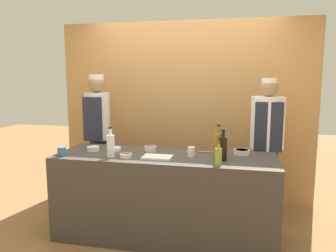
{
  "coord_description": "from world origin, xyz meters",
  "views": [
    {
      "loc": [
        0.73,
        -3.18,
        1.67
      ],
      "look_at": [
        0.0,
        0.15,
        1.16
      ],
      "focal_mm": 35.0,
      "sensor_mm": 36.0,
      "label": 1
    }
  ],
  "objects_px": {
    "bottle_soy": "(223,148)",
    "cup_blue": "(62,152)",
    "bottle_amber": "(218,145)",
    "wooden_spoon": "(213,152)",
    "sauce_bowl_red": "(93,148)",
    "bottle_oil": "(218,156)",
    "bottle_clear": "(111,145)",
    "chef_right": "(266,145)",
    "cutting_board": "(157,157)",
    "sauce_bowl_green": "(242,152)",
    "chef_left": "(98,134)",
    "sauce_bowl_brown": "(126,155)",
    "sauce_bowl_yellow": "(114,149)",
    "cup_cream": "(191,152)",
    "sauce_bowl_purple": "(150,148)"
  },
  "relations": [
    {
      "from": "bottle_soy",
      "to": "cup_blue",
      "type": "xyz_separation_m",
      "value": [
        -1.6,
        -0.17,
        -0.08
      ]
    },
    {
      "from": "bottle_amber",
      "to": "wooden_spoon",
      "type": "bearing_deg",
      "value": 109.76
    },
    {
      "from": "sauce_bowl_red",
      "to": "bottle_oil",
      "type": "xyz_separation_m",
      "value": [
        1.36,
        -0.32,
        0.06
      ]
    },
    {
      "from": "bottle_clear",
      "to": "chef_right",
      "type": "height_order",
      "value": "chef_right"
    },
    {
      "from": "cutting_board",
      "to": "chef_right",
      "type": "distance_m",
      "value": 1.38
    },
    {
      "from": "bottle_amber",
      "to": "cup_blue",
      "type": "xyz_separation_m",
      "value": [
        -1.55,
        -0.28,
        -0.09
      ]
    },
    {
      "from": "bottle_clear",
      "to": "chef_right",
      "type": "bearing_deg",
      "value": 30.39
    },
    {
      "from": "sauce_bowl_green",
      "to": "chef_left",
      "type": "bearing_deg",
      "value": 164.41
    },
    {
      "from": "sauce_bowl_brown",
      "to": "cutting_board",
      "type": "relative_size",
      "value": 0.41
    },
    {
      "from": "bottle_soy",
      "to": "bottle_oil",
      "type": "bearing_deg",
      "value": -97.97
    },
    {
      "from": "sauce_bowl_brown",
      "to": "bottle_soy",
      "type": "xyz_separation_m",
      "value": [
        0.94,
        0.1,
        0.1
      ]
    },
    {
      "from": "sauce_bowl_yellow",
      "to": "cup_cream",
      "type": "relative_size",
      "value": 1.47
    },
    {
      "from": "sauce_bowl_yellow",
      "to": "chef_right",
      "type": "distance_m",
      "value": 1.75
    },
    {
      "from": "cutting_board",
      "to": "cup_cream",
      "type": "distance_m",
      "value": 0.35
    },
    {
      "from": "sauce_bowl_brown",
      "to": "bottle_amber",
      "type": "bearing_deg",
      "value": 13.2
    },
    {
      "from": "sauce_bowl_brown",
      "to": "chef_right",
      "type": "distance_m",
      "value": 1.67
    },
    {
      "from": "bottle_clear",
      "to": "bottle_oil",
      "type": "bearing_deg",
      "value": -4.52
    },
    {
      "from": "sauce_bowl_yellow",
      "to": "sauce_bowl_green",
      "type": "xyz_separation_m",
      "value": [
        1.34,
        0.14,
        0.0
      ]
    },
    {
      "from": "chef_left",
      "to": "bottle_amber",
      "type": "bearing_deg",
      "value": -23.4
    },
    {
      "from": "chef_right",
      "to": "cup_cream",
      "type": "bearing_deg",
      "value": -137.5
    },
    {
      "from": "sauce_bowl_yellow",
      "to": "bottle_amber",
      "type": "bearing_deg",
      "value": -2.08
    },
    {
      "from": "sauce_bowl_yellow",
      "to": "bottle_soy",
      "type": "bearing_deg",
      "value": -7.14
    },
    {
      "from": "sauce_bowl_green",
      "to": "wooden_spoon",
      "type": "distance_m",
      "value": 0.3
    },
    {
      "from": "sauce_bowl_green",
      "to": "bottle_amber",
      "type": "height_order",
      "value": "bottle_amber"
    },
    {
      "from": "sauce_bowl_purple",
      "to": "bottle_soy",
      "type": "relative_size",
      "value": 0.4
    },
    {
      "from": "sauce_bowl_yellow",
      "to": "cup_cream",
      "type": "height_order",
      "value": "cup_cream"
    },
    {
      "from": "wooden_spoon",
      "to": "bottle_amber",
      "type": "bearing_deg",
      "value": -70.24
    },
    {
      "from": "bottle_amber",
      "to": "chef_right",
      "type": "xyz_separation_m",
      "value": [
        0.52,
        0.69,
        -0.12
      ]
    },
    {
      "from": "sauce_bowl_red",
      "to": "sauce_bowl_purple",
      "type": "bearing_deg",
      "value": 9.46
    },
    {
      "from": "bottle_oil",
      "to": "sauce_bowl_green",
      "type": "bearing_deg",
      "value": 66.72
    },
    {
      "from": "sauce_bowl_purple",
      "to": "chef_left",
      "type": "bearing_deg",
      "value": 146.38
    },
    {
      "from": "bottle_oil",
      "to": "bottle_clear",
      "type": "xyz_separation_m",
      "value": [
        -1.06,
        0.08,
        0.03
      ]
    },
    {
      "from": "sauce_bowl_brown",
      "to": "wooden_spoon",
      "type": "distance_m",
      "value": 0.91
    },
    {
      "from": "sauce_bowl_yellow",
      "to": "sauce_bowl_red",
      "type": "bearing_deg",
      "value": -173.09
    },
    {
      "from": "sauce_bowl_green",
      "to": "sauce_bowl_purple",
      "type": "bearing_deg",
      "value": -176.13
    },
    {
      "from": "sauce_bowl_green",
      "to": "bottle_amber",
      "type": "xyz_separation_m",
      "value": [
        -0.23,
        -0.18,
        0.1
      ]
    },
    {
      "from": "sauce_bowl_yellow",
      "to": "bottle_clear",
      "type": "height_order",
      "value": "bottle_clear"
    },
    {
      "from": "cutting_board",
      "to": "bottle_oil",
      "type": "height_order",
      "value": "bottle_oil"
    },
    {
      "from": "sauce_bowl_yellow",
      "to": "chef_right",
      "type": "xyz_separation_m",
      "value": [
        1.62,
        0.65,
        -0.01
      ]
    },
    {
      "from": "sauce_bowl_purple",
      "to": "wooden_spoon",
      "type": "height_order",
      "value": "sauce_bowl_purple"
    },
    {
      "from": "cutting_board",
      "to": "sauce_bowl_red",
      "type": "bearing_deg",
      "value": 167.6
    },
    {
      "from": "cup_blue",
      "to": "chef_right",
      "type": "height_order",
      "value": "chef_right"
    },
    {
      "from": "sauce_bowl_green",
      "to": "cup_blue",
      "type": "bearing_deg",
      "value": -165.66
    },
    {
      "from": "cup_blue",
      "to": "cup_cream",
      "type": "bearing_deg",
      "value": 11.02
    },
    {
      "from": "sauce_bowl_yellow",
      "to": "chef_right",
      "type": "height_order",
      "value": "chef_right"
    },
    {
      "from": "bottle_oil",
      "to": "bottle_amber",
      "type": "distance_m",
      "value": 0.31
    },
    {
      "from": "wooden_spoon",
      "to": "cup_cream",
      "type": "bearing_deg",
      "value": -134.59
    },
    {
      "from": "sauce_bowl_yellow",
      "to": "cutting_board",
      "type": "xyz_separation_m",
      "value": [
        0.53,
        -0.2,
        -0.01
      ]
    },
    {
      "from": "sauce_bowl_purple",
      "to": "sauce_bowl_brown",
      "type": "xyz_separation_m",
      "value": [
        -0.16,
        -0.32,
        -0.01
      ]
    },
    {
      "from": "sauce_bowl_purple",
      "to": "chef_right",
      "type": "relative_size",
      "value": 0.07
    }
  ]
}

